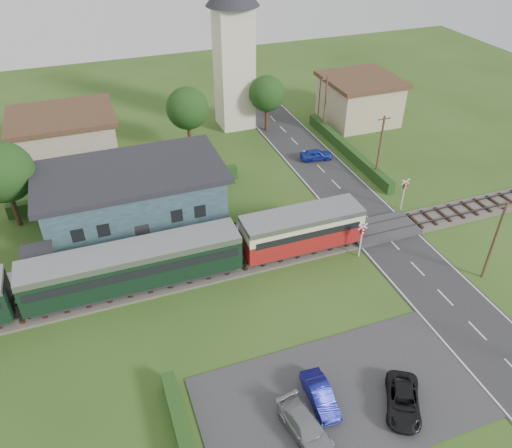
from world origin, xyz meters
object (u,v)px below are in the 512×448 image
object	(u,v)px
car_park_dark	(403,401)
pedestrian_near	(234,230)
pedestrian_far	(92,265)
equipment_hut	(40,264)
car_on_road	(316,155)
crossing_signal_far	(404,190)
house_east	(359,99)
car_park_blue	(320,395)
house_west	(65,138)
church_tower	(233,41)
car_park_silver	(306,428)
station_building	(133,196)
train	(90,276)
crossing_signal_near	(362,235)

from	to	relation	value
car_park_dark	pedestrian_near	bearing A→B (deg)	133.48
pedestrian_far	equipment_hut	bearing A→B (deg)	65.83
car_on_road	crossing_signal_far	bearing A→B (deg)	-154.87
house_east	pedestrian_near	size ratio (longest dim) A/B	5.61
car_park_blue	pedestrian_near	world-z (taller)	pedestrian_near
car_on_road	pedestrian_far	distance (m)	27.36
equipment_hut	pedestrian_far	size ratio (longest dim) A/B	1.69
car_park_blue	pedestrian_far	bearing A→B (deg)	128.30
house_west	pedestrian_far	xyz separation A→B (m)	(0.63, -20.57, -1.59)
house_west	crossing_signal_far	size ratio (longest dim) A/B	3.30
church_tower	car_park_dark	distance (m)	43.07
house_east	car_park_silver	bearing A→B (deg)	-123.13
church_tower	station_building	bearing A→B (deg)	-131.41
car_park_dark	car_on_road	bearing A→B (deg)	104.46
house_east	equipment_hut	bearing A→B (deg)	-153.68
station_building	train	world-z (taller)	station_building
church_tower	pedestrian_near	bearing A→B (deg)	-108.33
church_tower	pedestrian_near	distance (m)	25.82
station_building	car_park_dark	world-z (taller)	station_building
equipment_hut	pedestrian_far	world-z (taller)	equipment_hut
crossing_signal_far	house_east	bearing A→B (deg)	71.92
car_park_blue	equipment_hut	bearing A→B (deg)	134.60
pedestrian_far	house_east	bearing A→B (deg)	-72.50
crossing_signal_far	car_park_dark	distance (m)	21.87
train	pedestrian_near	distance (m)	12.36
car_park_blue	car_park_dark	bearing A→B (deg)	-21.80
station_building	pedestrian_near	distance (m)	9.61
crossing_signal_far	pedestrian_near	distance (m)	16.25
church_tower	pedestrian_far	bearing A→B (deg)	-129.40
church_tower	crossing_signal_far	bearing A→B (deg)	-69.98
station_building	car_park_dark	size ratio (longest dim) A/B	3.90
house_west	crossing_signal_far	distance (m)	35.26
station_building	church_tower	distance (m)	23.89
car_park_silver	car_park_dark	distance (m)	6.12
station_building	car_on_road	size ratio (longest dim) A/B	4.57
equipment_hut	crossing_signal_near	size ratio (longest dim) A/B	0.78
train	car_park_dark	size ratio (longest dim) A/B	10.54
crossing_signal_far	equipment_hut	bearing A→B (deg)	178.54
house_east	crossing_signal_far	world-z (taller)	house_east
station_building	pedestrian_near	world-z (taller)	station_building
house_east	pedestrian_near	xyz separation A→B (m)	(-22.61, -18.98, -1.56)
church_tower	car_on_road	distance (m)	16.25
crossing_signal_near	crossing_signal_far	xyz separation A→B (m)	(7.20, 4.80, 0.00)
pedestrian_near	equipment_hut	bearing A→B (deg)	9.36
car_park_blue	car_park_silver	size ratio (longest dim) A/B	0.85
house_west	crossing_signal_near	world-z (taller)	house_west
church_tower	house_west	xyz separation A→B (m)	(-20.00, -3.00, -7.43)
car_park_dark	pedestrian_far	size ratio (longest dim) A/B	2.72
house_east	crossing_signal_far	bearing A→B (deg)	-108.08
pedestrian_near	pedestrian_far	xyz separation A→B (m)	(-11.75, -0.60, -0.03)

